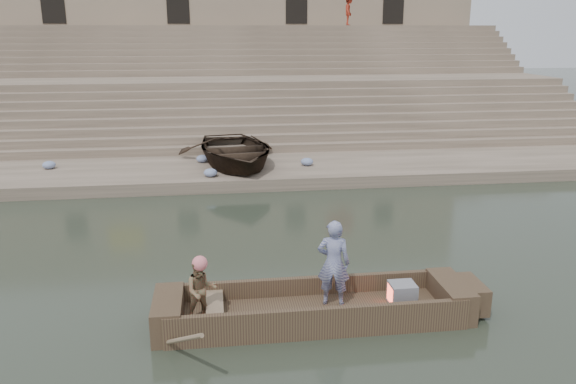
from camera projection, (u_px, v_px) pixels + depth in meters
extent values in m
plane|color=#252E22|center=(228.00, 270.00, 12.33)|extent=(120.00, 120.00, 0.00)
cube|color=gray|center=(221.00, 172.00, 19.89)|extent=(32.00, 4.00, 0.40)
cube|color=gray|center=(217.00, 109.00, 26.71)|extent=(32.00, 3.00, 2.80)
cube|color=gray|center=(215.00, 72.00, 33.04)|extent=(32.00, 3.00, 5.20)
cube|color=gray|center=(220.00, 154.00, 22.00)|extent=(32.00, 0.50, 0.70)
cube|color=gray|center=(219.00, 148.00, 22.43)|extent=(32.00, 0.50, 1.00)
cube|color=gray|center=(219.00, 142.00, 22.87)|extent=(32.00, 0.50, 1.30)
cube|color=gray|center=(219.00, 136.00, 23.30)|extent=(32.00, 0.50, 1.60)
cube|color=gray|center=(218.00, 130.00, 23.73)|extent=(32.00, 0.50, 1.90)
cube|color=gray|center=(218.00, 125.00, 24.17)|extent=(32.00, 0.50, 2.20)
cube|color=gray|center=(218.00, 119.00, 24.60)|extent=(32.00, 0.50, 2.50)
cube|color=gray|center=(218.00, 114.00, 25.04)|extent=(32.00, 0.50, 2.80)
cube|color=gray|center=(217.00, 101.00, 28.33)|extent=(32.00, 0.50, 3.10)
cube|color=gray|center=(216.00, 97.00, 28.77)|extent=(32.00, 0.50, 3.40)
cube|color=gray|center=(216.00, 93.00, 29.20)|extent=(32.00, 0.50, 3.70)
cube|color=gray|center=(216.00, 89.00, 29.64)|extent=(32.00, 0.50, 4.00)
cube|color=gray|center=(216.00, 85.00, 30.07)|extent=(32.00, 0.50, 4.30)
cube|color=gray|center=(216.00, 81.00, 30.50)|extent=(32.00, 0.50, 4.60)
cube|color=gray|center=(215.00, 78.00, 30.94)|extent=(32.00, 0.50, 4.90)
cube|color=gray|center=(215.00, 74.00, 31.37)|extent=(32.00, 0.50, 5.20)
cube|color=gray|center=(213.00, 19.00, 36.02)|extent=(32.00, 5.00, 11.20)
cube|color=black|center=(52.00, 0.00, 32.27)|extent=(1.30, 0.18, 2.60)
cube|color=black|center=(178.00, 0.00, 33.16)|extent=(1.30, 0.18, 2.60)
cube|color=black|center=(296.00, 1.00, 34.04)|extent=(1.30, 0.18, 2.60)
cube|color=black|center=(393.00, 2.00, 34.80)|extent=(1.30, 0.18, 2.60)
cube|color=brown|center=(314.00, 315.00, 10.19)|extent=(5.00, 1.30, 0.22)
cube|color=brown|center=(320.00, 323.00, 9.55)|extent=(5.20, 0.12, 0.56)
cube|color=brown|center=(308.00, 291.00, 10.73)|extent=(5.20, 0.12, 0.56)
cube|color=brown|center=(168.00, 314.00, 9.81)|extent=(0.50, 1.30, 0.60)
cube|color=brown|center=(450.00, 297.00, 10.46)|extent=(0.50, 1.30, 0.60)
cube|color=brown|center=(471.00, 294.00, 10.50)|extent=(0.35, 0.90, 0.50)
cube|color=#937A5B|center=(215.00, 306.00, 9.89)|extent=(0.30, 1.20, 0.08)
cylinder|color=#937A5B|center=(174.00, 341.00, 8.98)|extent=(1.03, 2.10, 1.36)
sphere|color=#F1777E|center=(200.00, 263.00, 9.50)|extent=(0.26, 0.26, 0.26)
imported|color=navy|center=(334.00, 263.00, 10.14)|extent=(0.67, 0.53, 1.60)
imported|color=#2B834D|center=(201.00, 290.00, 9.63)|extent=(0.61, 0.51, 1.11)
cube|color=gray|center=(402.00, 294.00, 10.31)|extent=(0.46, 0.42, 0.40)
cube|color=#E5593F|center=(391.00, 294.00, 10.28)|extent=(0.04, 0.34, 0.32)
imported|color=#2D2116|center=(234.00, 150.00, 19.96)|extent=(4.32, 5.53, 1.05)
imported|color=maroon|center=(349.00, 10.00, 32.20)|extent=(0.90, 1.19, 1.64)
ellipsoid|color=#3F5999|center=(202.00, 159.00, 20.46)|extent=(0.44, 0.44, 0.26)
ellipsoid|color=#3F5999|center=(210.00, 173.00, 18.49)|extent=(0.44, 0.44, 0.26)
ellipsoid|color=#3F5999|center=(49.00, 165.00, 19.53)|extent=(0.44, 0.44, 0.26)
ellipsoid|color=#3F5999|center=(307.00, 162.00, 20.00)|extent=(0.44, 0.44, 0.26)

